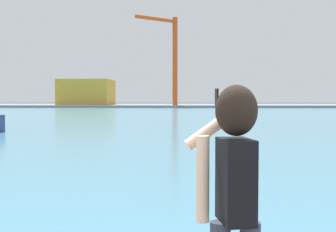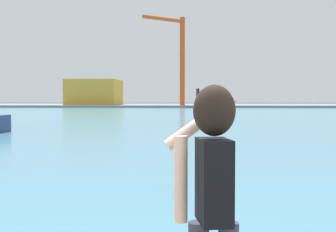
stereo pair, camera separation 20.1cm
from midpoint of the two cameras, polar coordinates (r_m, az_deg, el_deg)
name	(u,v)px [view 2 (the right image)]	position (r m, az deg, el deg)	size (l,w,h in m)	color
ground_plane	(193,115)	(53.29, 3.32, 0.17)	(220.00, 220.00, 0.00)	#334751
harbor_water	(193,114)	(55.28, 3.31, 0.26)	(140.00, 100.00, 0.02)	teal
far_shore_dock	(192,106)	(95.26, 3.19, 1.33)	(140.00, 20.00, 0.45)	gray
person_photographer	(212,186)	(3.05, 7.51, -8.80)	(0.53, 0.55, 1.74)	#2D3342
warehouse_left	(95,92)	(97.14, -9.25, 3.01)	(10.50, 11.48, 5.26)	gold
port_crane	(178,53)	(87.91, 1.41, 8.03)	(7.77, 6.71, 17.14)	#D84C19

